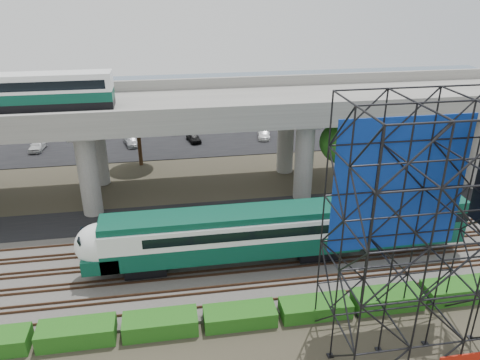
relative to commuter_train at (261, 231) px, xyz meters
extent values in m
plane|color=#474233|center=(-3.62, -2.00, -2.88)|extent=(140.00, 140.00, 0.00)
cube|color=slate|center=(-3.62, 0.00, -2.78)|extent=(90.00, 12.00, 0.20)
cube|color=black|center=(-3.62, 8.50, -2.84)|extent=(90.00, 5.00, 0.08)
cube|color=black|center=(-3.62, 32.00, -2.84)|extent=(90.00, 18.00, 0.08)
cube|color=#485A76|center=(-3.62, 54.00, -2.87)|extent=(140.00, 40.00, 0.03)
cube|color=#472D1E|center=(-3.62, -4.72, -2.60)|extent=(90.00, 0.08, 0.16)
cube|color=#472D1E|center=(-3.62, -3.28, -2.60)|extent=(90.00, 0.08, 0.16)
cube|color=#472D1E|center=(-3.62, -2.72, -2.60)|extent=(90.00, 0.08, 0.16)
cube|color=#472D1E|center=(-3.62, -1.28, -2.60)|extent=(90.00, 0.08, 0.16)
cube|color=#472D1E|center=(-3.62, -0.72, -2.60)|extent=(90.00, 0.08, 0.16)
cube|color=#472D1E|center=(-3.62, 0.72, -2.60)|extent=(90.00, 0.08, 0.16)
cube|color=#472D1E|center=(-3.62, 1.28, -2.60)|extent=(90.00, 0.08, 0.16)
cube|color=#472D1E|center=(-3.62, 2.72, -2.60)|extent=(90.00, 0.08, 0.16)
cube|color=#472D1E|center=(-3.62, 3.28, -2.60)|extent=(90.00, 0.08, 0.16)
cube|color=#472D1E|center=(-3.62, 4.72, -2.60)|extent=(90.00, 0.08, 0.16)
cube|color=black|center=(-8.62, 0.00, -2.07)|extent=(3.00, 2.20, 0.90)
cube|color=black|center=(4.38, 0.00, -2.07)|extent=(3.00, 2.20, 0.90)
cube|color=#094231|center=(-2.12, 0.00, -0.92)|extent=(19.00, 3.00, 1.40)
cube|color=white|center=(-2.12, 0.00, 0.53)|extent=(19.00, 3.00, 1.50)
cube|color=#094231|center=(-2.12, 0.00, 1.53)|extent=(19.00, 2.60, 0.50)
cube|color=black|center=(-1.12, 0.00, 0.58)|extent=(15.00, 3.06, 0.70)
ellipsoid|color=white|center=(-11.62, 0.00, -0.02)|extent=(3.60, 3.00, 3.20)
cube|color=#094231|center=(-11.62, 0.00, -1.07)|extent=(2.60, 3.00, 1.10)
cube|color=black|center=(-12.72, 0.00, 0.48)|extent=(0.48, 2.00, 1.09)
cube|color=#094231|center=(11.88, 0.00, 0.08)|extent=(8.00, 3.00, 3.40)
cube|color=#9E9B93|center=(-3.62, 14.00, 5.72)|extent=(80.00, 12.00, 1.20)
cube|color=#9E9B93|center=(-3.62, 8.25, 6.87)|extent=(80.00, 0.50, 1.10)
cube|color=#9E9B93|center=(-3.62, 19.75, 6.87)|extent=(80.00, 0.50, 1.10)
cylinder|color=#9E9B93|center=(-13.62, 10.50, 1.12)|extent=(1.80, 1.80, 8.00)
cylinder|color=#9E9B93|center=(-13.62, 17.50, 1.12)|extent=(1.80, 1.80, 8.00)
cube|color=#9E9B93|center=(-13.62, 14.00, 4.82)|extent=(2.40, 9.00, 0.60)
cylinder|color=#9E9B93|center=(6.38, 10.50, 1.12)|extent=(1.80, 1.80, 8.00)
cylinder|color=#9E9B93|center=(6.38, 17.50, 1.12)|extent=(1.80, 1.80, 8.00)
cube|color=#9E9B93|center=(6.38, 14.00, 4.82)|extent=(2.40, 9.00, 0.60)
cylinder|color=#9E9B93|center=(24.38, 10.50, 1.12)|extent=(1.80, 1.80, 8.00)
cylinder|color=#9E9B93|center=(24.38, 17.50, 1.12)|extent=(1.80, 1.80, 8.00)
cube|color=#9E9B93|center=(24.38, 14.00, 4.82)|extent=(2.40, 9.00, 0.60)
cube|color=black|center=(-17.03, 14.00, 6.67)|extent=(12.00, 2.50, 0.70)
cube|color=#094231|center=(-17.03, 14.00, 7.47)|extent=(12.00, 2.50, 0.90)
cube|color=white|center=(-17.03, 14.00, 8.57)|extent=(12.00, 2.50, 1.30)
cube|color=black|center=(-17.03, 14.00, 8.62)|extent=(11.00, 2.56, 0.80)
cube|color=white|center=(-17.03, 14.00, 9.37)|extent=(12.00, 2.40, 0.30)
cube|color=#0E349C|center=(6.63, -6.95, 6.42)|extent=(8.10, 0.08, 8.25)
cube|color=black|center=(6.63, -10.00, -2.84)|extent=(9.36, 6.36, 0.08)
cube|color=#144F12|center=(-12.62, -6.30, -2.28)|extent=(4.60, 1.80, 1.20)
cube|color=#144F12|center=(-7.62, -6.30, -2.31)|extent=(4.60, 1.80, 1.15)
cube|color=#144F12|center=(-2.62, -6.30, -2.37)|extent=(4.60, 1.80, 1.03)
cube|color=#144F12|center=(2.38, -6.30, -2.38)|extent=(4.60, 1.80, 1.01)
cube|color=#144F12|center=(7.38, -6.30, -2.32)|extent=(4.60, 1.80, 1.12)
cube|color=#144F12|center=(12.38, -6.30, -2.28)|extent=(4.60, 1.80, 1.20)
cylinder|color=#382314|center=(10.38, 10.50, -0.48)|extent=(0.44, 0.44, 4.80)
ellipsoid|color=#144F12|center=(10.38, 10.50, 2.72)|extent=(4.94, 4.94, 4.18)
cylinder|color=#382314|center=(-9.62, 22.00, -0.48)|extent=(0.44, 0.44, 4.80)
ellipsoid|color=#144F12|center=(-9.62, 22.00, 2.72)|extent=(4.94, 4.94, 4.18)
imported|color=silver|center=(-22.50, 29.00, -2.14)|extent=(1.81, 3.95, 1.31)
imported|color=silver|center=(-14.99, 34.00, -2.21)|extent=(1.45, 3.68, 1.19)
imported|color=#9DA0A5|center=(-11.00, 29.00, -2.24)|extent=(2.47, 4.16, 1.13)
imported|color=silver|center=(-5.13, 34.00, -2.16)|extent=(2.58, 4.82, 1.29)
imported|color=black|center=(-3.00, 29.00, -2.22)|extent=(2.10, 3.61, 1.15)
imported|color=gray|center=(4.50, 34.00, -2.16)|extent=(2.29, 4.09, 1.28)
imported|color=white|center=(6.46, 29.00, -2.24)|extent=(2.27, 4.10, 1.13)
imported|color=#98999F|center=(14.79, 34.00, -2.21)|extent=(2.98, 4.62, 1.19)
camera|label=1|loc=(-6.45, -29.64, 17.69)|focal=35.00mm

